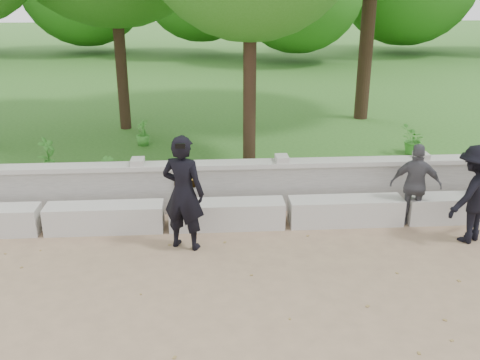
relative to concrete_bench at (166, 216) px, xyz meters
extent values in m
plane|color=#94795B|center=(0.00, -1.90, -0.22)|extent=(80.00, 80.00, 0.00)
cube|color=#2F5E1E|center=(0.00, 12.10, -0.10)|extent=(40.00, 22.00, 0.25)
cube|color=beige|center=(-1.00, 0.00, 0.00)|extent=(1.90, 0.45, 0.45)
cube|color=beige|center=(1.00, 0.00, 0.00)|extent=(1.90, 0.45, 0.45)
cube|color=beige|center=(3.00, 0.00, 0.00)|extent=(1.90, 0.45, 0.45)
cube|color=beige|center=(5.00, 0.00, 0.00)|extent=(1.90, 0.45, 0.45)
cube|color=#B8B5AD|center=(0.00, 0.70, 0.18)|extent=(12.50, 0.25, 0.82)
cube|color=beige|center=(0.00, 0.70, 0.64)|extent=(12.50, 0.35, 0.08)
cube|color=black|center=(0.30, 0.56, 0.40)|extent=(0.36, 0.02, 0.24)
imported|color=black|center=(0.33, -0.67, 0.67)|extent=(0.77, 0.64, 1.79)
cube|color=black|center=(0.33, -1.03, 1.51)|extent=(0.14, 0.07, 0.07)
imported|color=black|center=(4.78, -0.74, 0.56)|extent=(1.17, 1.02, 1.57)
imported|color=#46464B|center=(4.12, -0.10, 0.48)|extent=(0.89, 0.57, 1.40)
cylinder|color=#382619|center=(-1.39, 5.61, 2.12)|extent=(0.28, 0.28, 4.19)
cylinder|color=#382619|center=(1.55, 2.20, 1.91)|extent=(0.25, 0.25, 3.77)
cylinder|color=#382619|center=(5.03, 6.28, 2.78)|extent=(0.37, 0.37, 5.52)
imported|color=#408F30|center=(-2.51, 2.39, 0.37)|extent=(0.40, 0.44, 0.69)
imported|color=#408F30|center=(-1.15, 1.40, 0.30)|extent=(0.39, 0.39, 0.56)
imported|color=#408F30|center=(5.25, 2.94, 0.35)|extent=(0.77, 0.77, 0.65)
imported|color=#408F30|center=(-0.78, 4.03, 0.33)|extent=(0.43, 0.44, 0.60)
camera|label=1|loc=(0.67, -8.10, 3.64)|focal=40.00mm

